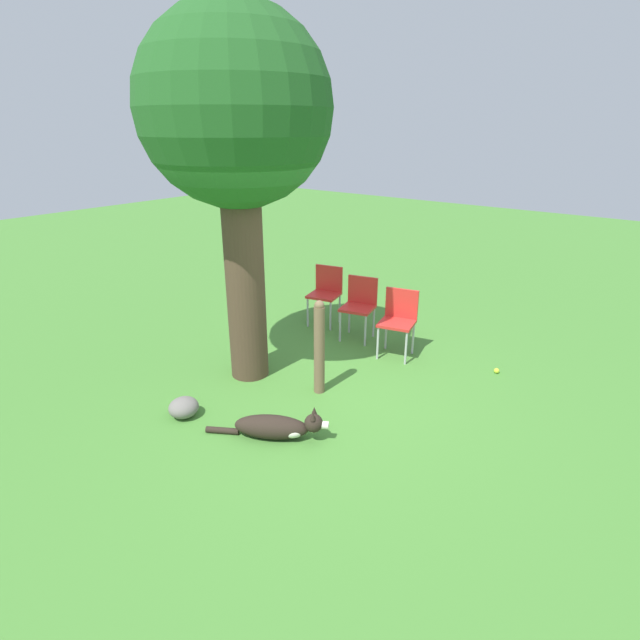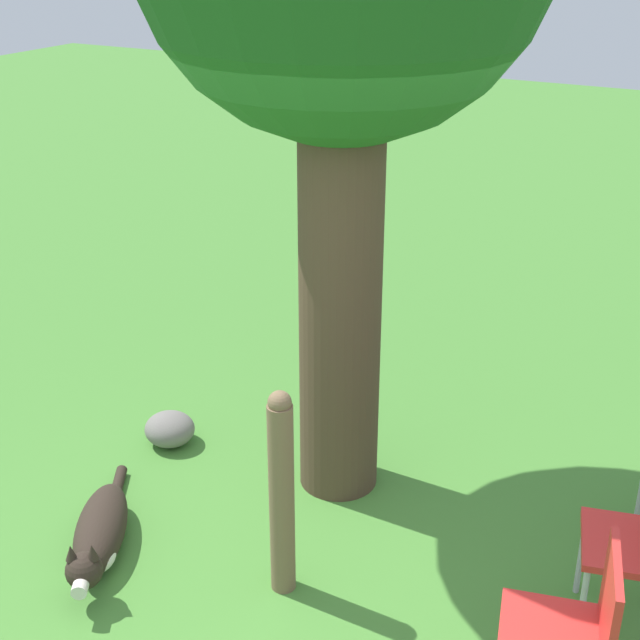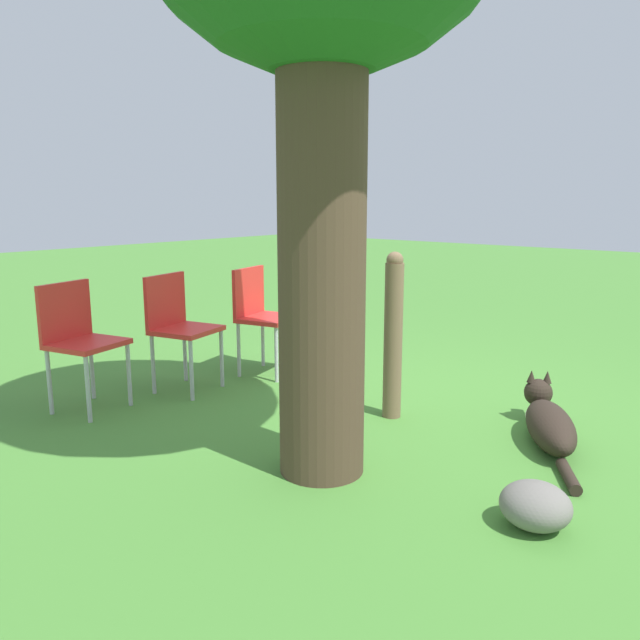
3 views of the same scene
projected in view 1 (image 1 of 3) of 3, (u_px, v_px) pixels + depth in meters
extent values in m
plane|color=#478433|center=(313.00, 391.00, 5.83)|extent=(30.00, 30.00, 0.00)
cylinder|color=#4C3828|center=(245.00, 277.00, 5.79)|extent=(0.46, 0.46, 2.50)
sphere|color=#235B23|center=(235.00, 108.00, 5.13)|extent=(2.05, 2.05, 2.05)
ellipsoid|color=#2D231C|center=(271.00, 427.00, 4.94)|extent=(0.61, 0.77, 0.23)
ellipsoid|color=silver|center=(292.00, 429.00, 4.92)|extent=(0.32, 0.34, 0.14)
sphere|color=#2D231C|center=(314.00, 423.00, 4.86)|extent=(0.25, 0.25, 0.18)
cylinder|color=silver|center=(324.00, 425.00, 4.85)|extent=(0.11, 0.11, 0.08)
cone|color=#2D231C|center=(314.00, 411.00, 4.87)|extent=(0.06, 0.06, 0.08)
cone|color=#2D231C|center=(313.00, 416.00, 4.77)|extent=(0.06, 0.06, 0.08)
cylinder|color=#2D231C|center=(222.00, 430.00, 5.03)|extent=(0.23, 0.32, 0.07)
cylinder|color=brown|center=(319.00, 351.00, 5.64)|extent=(0.12, 0.12, 1.05)
sphere|color=brown|center=(319.00, 305.00, 5.44)|extent=(0.11, 0.11, 0.11)
cube|color=red|center=(397.00, 323.00, 6.54)|extent=(0.51, 0.53, 0.04)
cube|color=red|center=(402.00, 303.00, 6.62)|extent=(0.13, 0.44, 0.40)
cylinder|color=#B7B7BC|center=(406.00, 348.00, 6.40)|extent=(0.03, 0.03, 0.46)
cylinder|color=#B7B7BC|center=(378.00, 343.00, 6.55)|extent=(0.03, 0.03, 0.46)
cylinder|color=#B7B7BC|center=(413.00, 338.00, 6.71)|extent=(0.03, 0.03, 0.46)
cylinder|color=#B7B7BC|center=(386.00, 333.00, 6.85)|extent=(0.03, 0.03, 0.46)
cube|color=red|center=(358.00, 308.00, 7.07)|extent=(0.51, 0.53, 0.04)
cube|color=red|center=(363.00, 290.00, 7.16)|extent=(0.13, 0.44, 0.40)
cylinder|color=#B7B7BC|center=(365.00, 331.00, 6.94)|extent=(0.03, 0.03, 0.46)
cylinder|color=#B7B7BC|center=(340.00, 327.00, 7.09)|extent=(0.03, 0.03, 0.46)
cylinder|color=#B7B7BC|center=(374.00, 322.00, 7.24)|extent=(0.03, 0.03, 0.46)
cylinder|color=#B7B7BC|center=(349.00, 318.00, 7.39)|extent=(0.03, 0.03, 0.46)
cube|color=red|center=(324.00, 295.00, 7.61)|extent=(0.51, 0.53, 0.04)
cube|color=red|center=(329.00, 278.00, 7.69)|extent=(0.13, 0.44, 0.40)
cylinder|color=#B7B7BC|center=(330.00, 316.00, 7.47)|extent=(0.03, 0.03, 0.46)
cylinder|color=#B7B7BC|center=(308.00, 312.00, 7.62)|extent=(0.03, 0.03, 0.46)
cylinder|color=#B7B7BC|center=(340.00, 309.00, 7.78)|extent=(0.03, 0.03, 0.46)
cylinder|color=#B7B7BC|center=(318.00, 305.00, 7.93)|extent=(0.03, 0.03, 0.46)
sphere|color=#CCE033|center=(497.00, 371.00, 6.24)|extent=(0.07, 0.07, 0.07)
ellipsoid|color=slate|center=(184.00, 407.00, 5.30)|extent=(0.32, 0.31, 0.21)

